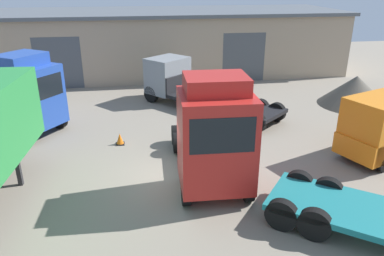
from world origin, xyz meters
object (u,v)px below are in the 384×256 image
(tractor_unit_blue, at_px, (22,96))
(traffic_cone, at_px, (120,139))
(gravel_pile, at_px, (355,91))
(flatbed_truck_grey, at_px, (185,84))
(tractor_unit_red, at_px, (214,137))

(tractor_unit_blue, relative_size, traffic_cone, 12.40)
(tractor_unit_blue, height_order, gravel_pile, tractor_unit_blue)
(flatbed_truck_grey, bearing_deg, tractor_unit_red, 137.27)
(tractor_unit_red, relative_size, tractor_unit_blue, 0.92)
(gravel_pile, bearing_deg, traffic_cone, -165.09)
(tractor_unit_blue, height_order, flatbed_truck_grey, tractor_unit_blue)
(tractor_unit_red, xyz_separation_m, traffic_cone, (-3.54, 4.51, -1.81))
(tractor_unit_blue, relative_size, gravel_pile, 1.58)
(gravel_pile, xyz_separation_m, traffic_cone, (-14.17, -3.77, -0.66))
(tractor_unit_red, xyz_separation_m, flatbed_truck_grey, (0.33, 9.99, -0.77))
(traffic_cone, bearing_deg, gravel_pile, 14.91)
(tractor_unit_blue, distance_m, gravel_pile, 18.95)
(tractor_unit_red, height_order, gravel_pile, tractor_unit_red)
(tractor_unit_red, bearing_deg, gravel_pile, 130.11)
(gravel_pile, bearing_deg, tractor_unit_blue, -175.64)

